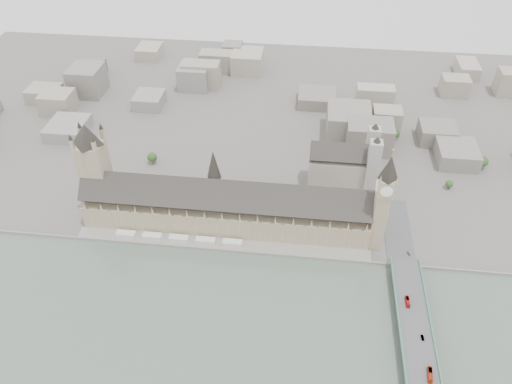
# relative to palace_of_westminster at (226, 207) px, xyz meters

# --- Properties ---
(ground) EXTENTS (900.00, 900.00, 0.00)m
(ground) POSITION_rel_palace_of_westminster_xyz_m (0.00, -19.70, -22.71)
(ground) COLOR #595651
(ground) RESTS_ON ground
(embankment_wall) EXTENTS (600.00, 1.50, 3.00)m
(embankment_wall) POSITION_rel_palace_of_westminster_xyz_m (0.00, -34.70, -21.21)
(embankment_wall) COLOR slate
(embankment_wall) RESTS_ON ground
(river_terrace) EXTENTS (270.00, 15.00, 2.00)m
(river_terrace) POSITION_rel_palace_of_westminster_xyz_m (0.00, -27.20, -21.71)
(river_terrace) COLOR slate
(river_terrace) RESTS_ON ground
(terrace_tents) EXTENTS (118.00, 7.00, 4.00)m
(terrace_tents) POSITION_rel_palace_of_westminster_xyz_m (-40.00, -26.70, -18.71)
(terrace_tents) COLOR silver
(terrace_tents) RESTS_ON river_terrace
(palace_of_westminster) EXTENTS (265.00, 40.73, 55.44)m
(palace_of_westminster) POSITION_rel_palace_of_westminster_xyz_m (0.00, 0.00, 0.00)
(palace_of_westminster) COLOR gray
(palace_of_westminster) RESTS_ON ground
(elizabeth_tower) EXTENTS (17.00, 17.00, 107.50)m
(elizabeth_tower) POSITION_rel_palace_of_westminster_xyz_m (138.00, -11.70, 35.38)
(elizabeth_tower) COLOR gray
(elizabeth_tower) RESTS_ON ground
(victoria_tower) EXTENTS (30.00, 30.00, 100.00)m
(victoria_tower) POSITION_rel_palace_of_westminster_xyz_m (-122.00, 6.30, 32.50)
(victoria_tower) COLOR gray
(victoria_tower) RESTS_ON ground
(central_tower) EXTENTS (13.00, 13.00, 48.00)m
(central_tower) POSITION_rel_palace_of_westminster_xyz_m (-10.00, 6.30, 35.21)
(central_tower) COLOR gray
(central_tower) RESTS_ON ground
(westminster_bridge) EXTENTS (25.00, 325.00, 10.25)m
(westminster_bridge) POSITION_rel_palace_of_westminster_xyz_m (162.00, -107.20, -17.58)
(westminster_bridge) COLOR #474749
(westminster_bridge) RESTS_ON ground
(bridge_parapets) EXTENTS (25.00, 235.00, 1.15)m
(bridge_parapets) POSITION_rel_palace_of_westminster_xyz_m (162.00, -151.70, -11.88)
(bridge_parapets) COLOR #3D6F5B
(bridge_parapets) RESTS_ON westminster_bridge
(westminster_abbey) EXTENTS (68.00, 36.00, 64.00)m
(westminster_abbey) POSITION_rel_palace_of_westminster_xyz_m (110.92, 75.30, 2.38)
(westminster_abbey) COLOR #A49C93
(westminster_abbey) RESTS_ON ground
(city_skyline_inland) EXTENTS (720.00, 360.00, 38.00)m
(city_skyline_inland) POSITION_rel_palace_of_westminster_xyz_m (0.00, 225.30, -3.71)
(city_skyline_inland) COLOR gray
(city_skyline_inland) RESTS_ON ground
(park_trees) EXTENTS (110.00, 30.00, 15.00)m
(park_trees) POSITION_rel_palace_of_westminster_xyz_m (-10.00, 40.30, -15.21)
(park_trees) COLOR #214719
(park_trees) RESTS_ON ground
(red_bus_north) EXTENTS (2.63, 11.07, 3.08)m
(red_bus_north) POSITION_rel_palace_of_westminster_xyz_m (158.47, -82.60, -10.92)
(red_bus_north) COLOR red
(red_bus_north) RESTS_ON westminster_bridge
(red_bus_south) EXTENTS (4.22, 12.62, 3.45)m
(red_bus_south) POSITION_rel_palace_of_westminster_xyz_m (166.45, -144.83, -10.73)
(red_bus_south) COLOR red
(red_bus_south) RESTS_ON westminster_bridge
(car_silver) EXTENTS (2.06, 4.86, 1.56)m
(car_silver) POSITION_rel_palace_of_westminster_xyz_m (165.78, -114.41, -11.68)
(car_silver) COLOR gray
(car_silver) RESTS_ON westminster_bridge
(car_approach) EXTENTS (3.43, 5.45, 1.47)m
(car_approach) POSITION_rel_palace_of_westminster_xyz_m (165.75, -28.79, -11.72)
(car_approach) COLOR gray
(car_approach) RESTS_ON westminster_bridge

